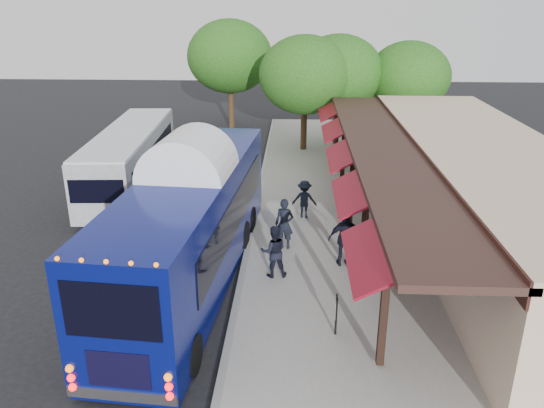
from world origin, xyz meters
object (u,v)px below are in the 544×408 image
(ped_b, at_px, (274,251))
(ped_d, at_px, (304,199))
(ped_c, at_px, (345,238))
(coach_bus, at_px, (192,220))
(city_bus, at_px, (131,157))
(ped_a, at_px, (284,224))
(sign_board, at_px, (336,310))

(ped_b, relative_size, ped_d, 1.11)
(ped_b, relative_size, ped_c, 0.89)
(ped_d, bearing_deg, coach_bus, 60.48)
(city_bus, distance_m, ped_a, 9.69)
(ped_b, distance_m, sign_board, 3.54)
(coach_bus, distance_m, city_bus, 9.61)
(city_bus, height_order, ped_d, city_bus)
(ped_a, distance_m, ped_c, 2.36)
(coach_bus, relative_size, ped_a, 6.72)
(ped_c, distance_m, ped_d, 4.26)
(ped_c, height_order, sign_board, ped_c)
(ped_b, bearing_deg, ped_d, -109.28)
(ped_b, bearing_deg, ped_c, -167.40)
(city_bus, height_order, ped_c, city_bus)
(coach_bus, relative_size, ped_c, 6.26)
(city_bus, xyz_separation_m, ped_a, (7.29, -6.36, -0.51))
(ped_a, distance_m, ped_d, 2.92)
(coach_bus, relative_size, ped_b, 7.06)
(coach_bus, relative_size, city_bus, 1.14)
(ped_b, height_order, sign_board, ped_b)
(ped_a, distance_m, sign_board, 5.36)
(ped_a, bearing_deg, sign_board, -61.78)
(city_bus, distance_m, ped_c, 12.01)
(city_bus, xyz_separation_m, ped_d, (8.02, -3.53, -0.64))
(ped_c, bearing_deg, ped_b, 12.99)
(ped_b, relative_size, sign_board, 1.60)
(sign_board, bearing_deg, ped_b, 123.16)
(ped_c, bearing_deg, ped_d, -79.74)
(ped_a, distance_m, ped_b, 2.09)
(city_bus, height_order, ped_b, city_bus)
(ped_c, height_order, ped_d, ped_c)
(coach_bus, distance_m, ped_c, 4.98)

